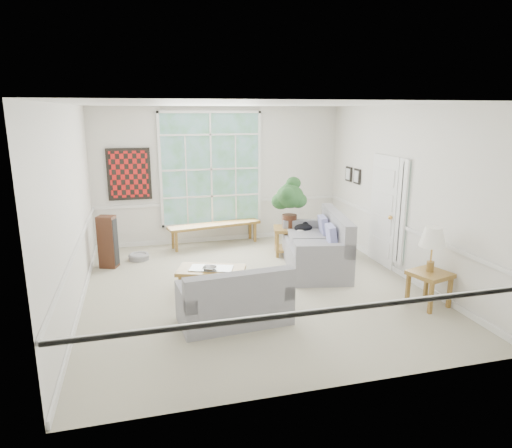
{
  "coord_description": "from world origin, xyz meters",
  "views": [
    {
      "loc": [
        -1.79,
        -7.0,
        2.9
      ],
      "look_at": [
        0.1,
        0.2,
        1.05
      ],
      "focal_mm": 32.0,
      "sensor_mm": 36.0,
      "label": 1
    }
  ],
  "objects": [
    {
      "name": "floor",
      "position": [
        0.0,
        0.0,
        -0.01
      ],
      "size": [
        5.5,
        6.0,
        0.01
      ],
      "primitive_type": "cube",
      "color": "#A8A38C",
      "rests_on": "ground"
    },
    {
      "name": "ceiling",
      "position": [
        0.0,
        0.0,
        3.0
      ],
      "size": [
        5.5,
        6.0,
        0.02
      ],
      "primitive_type": "cube",
      "color": "white",
      "rests_on": "ground"
    },
    {
      "name": "wall_back",
      "position": [
        0.0,
        3.0,
        1.5
      ],
      "size": [
        5.5,
        0.02,
        3.0
      ],
      "primitive_type": "cube",
      "color": "silver",
      "rests_on": "ground"
    },
    {
      "name": "wall_front",
      "position": [
        0.0,
        -3.0,
        1.5
      ],
      "size": [
        5.5,
        0.02,
        3.0
      ],
      "primitive_type": "cube",
      "color": "silver",
      "rests_on": "ground"
    },
    {
      "name": "wall_left",
      "position": [
        -2.75,
        0.0,
        1.5
      ],
      "size": [
        0.02,
        6.0,
        3.0
      ],
      "primitive_type": "cube",
      "color": "silver",
      "rests_on": "ground"
    },
    {
      "name": "wall_right",
      "position": [
        2.75,
        0.0,
        1.5
      ],
      "size": [
        0.02,
        6.0,
        3.0
      ],
      "primitive_type": "cube",
      "color": "silver",
      "rests_on": "ground"
    },
    {
      "name": "window_back",
      "position": [
        -0.2,
        2.96,
        1.65
      ],
      "size": [
        2.3,
        0.08,
        2.4
      ],
      "primitive_type": "cube",
      "color": "white",
      "rests_on": "wall_back"
    },
    {
      "name": "entry_door",
      "position": [
        2.71,
        0.6,
        1.05
      ],
      "size": [
        0.08,
        0.9,
        2.1
      ],
      "primitive_type": "cube",
      "color": "white",
      "rests_on": "floor"
    },
    {
      "name": "door_sidelight",
      "position": [
        2.71,
        -0.03,
        1.15
      ],
      "size": [
        0.08,
        0.26,
        1.9
      ],
      "primitive_type": "cube",
      "color": "white",
      "rests_on": "wall_right"
    },
    {
      "name": "wall_art",
      "position": [
        -1.95,
        2.95,
        1.6
      ],
      "size": [
        0.9,
        0.06,
        1.1
      ],
      "primitive_type": "cube",
      "color": "maroon",
      "rests_on": "wall_back"
    },
    {
      "name": "wall_frame_near",
      "position": [
        2.71,
        1.75,
        1.55
      ],
      "size": [
        0.04,
        0.26,
        0.32
      ],
      "primitive_type": "cube",
      "color": "black",
      "rests_on": "wall_right"
    },
    {
      "name": "wall_frame_far",
      "position": [
        2.71,
        2.15,
        1.55
      ],
      "size": [
        0.04,
        0.26,
        0.32
      ],
      "primitive_type": "cube",
      "color": "black",
      "rests_on": "wall_right"
    },
    {
      "name": "loveseat_right",
      "position": [
        1.36,
        0.63,
        0.53
      ],
      "size": [
        1.37,
        2.11,
        1.05
      ],
      "primitive_type": "cube",
      "rotation": [
        0.0,
        0.0,
        -0.2
      ],
      "color": "gray",
      "rests_on": "floor"
    },
    {
      "name": "loveseat_front",
      "position": [
        -0.58,
        -1.17,
        0.41
      ],
      "size": [
        1.59,
        0.92,
        0.82
      ],
      "primitive_type": "cube",
      "rotation": [
        0.0,
        0.0,
        0.09
      ],
      "color": "gray",
      "rests_on": "floor"
    },
    {
      "name": "coffee_table",
      "position": [
        -0.71,
        -0.01,
        0.2
      ],
      "size": [
        1.22,
        0.92,
        0.4
      ],
      "primitive_type": "cube",
      "rotation": [
        0.0,
        0.0,
        -0.34
      ],
      "color": "olive",
      "rests_on": "floor"
    },
    {
      "name": "pewter_bowl",
      "position": [
        -0.75,
        -0.08,
        0.44
      ],
      "size": [
        0.37,
        0.37,
        0.07
      ],
      "primitive_type": "imported",
      "rotation": [
        0.0,
        0.0,
        -0.45
      ],
      "color": "#A2A3A7",
      "rests_on": "coffee_table"
    },
    {
      "name": "window_bench",
      "position": [
        -0.2,
        2.65,
        0.24
      ],
      "size": [
        2.1,
        0.77,
        0.48
      ],
      "primitive_type": "cube",
      "rotation": [
        0.0,
        0.0,
        0.19
      ],
      "color": "olive",
      "rests_on": "floor"
    },
    {
      "name": "end_table",
      "position": [
        1.15,
        1.6,
        0.28
      ],
      "size": [
        0.69,
        0.69,
        0.57
      ],
      "primitive_type": "cube",
      "rotation": [
        0.0,
        0.0,
        -0.25
      ],
      "color": "olive",
      "rests_on": "floor"
    },
    {
      "name": "houseplant",
      "position": [
        1.19,
        1.65,
        1.09
      ],
      "size": [
        0.84,
        0.84,
        1.05
      ],
      "primitive_type": null,
      "rotation": [
        0.0,
        0.0,
        -0.57
      ],
      "color": "#244D23",
      "rests_on": "end_table"
    },
    {
      "name": "side_table",
      "position": [
        2.4,
        -1.39,
        0.27
      ],
      "size": [
        0.66,
        0.66,
        0.54
      ],
      "primitive_type": "cube",
      "rotation": [
        0.0,
        0.0,
        0.28
      ],
      "color": "olive",
      "rests_on": "floor"
    },
    {
      "name": "table_lamp",
      "position": [
        2.42,
        -1.35,
        0.88
      ],
      "size": [
        0.52,
        0.52,
        0.68
      ],
      "primitive_type": null,
      "rotation": [
        0.0,
        0.0,
        0.42
      ],
      "color": "silver",
      "rests_on": "side_table"
    },
    {
      "name": "pet_bed",
      "position": [
        -1.85,
        2.02,
        0.06
      ],
      "size": [
        0.53,
        0.53,
        0.12
      ],
      "primitive_type": "cylinder",
      "rotation": [
        0.0,
        0.0,
        -0.34
      ],
      "color": "gray",
      "rests_on": "floor"
    },
    {
      "name": "floor_speaker",
      "position": [
        -2.4,
        1.7,
        0.5
      ],
      "size": [
        0.38,
        0.34,
        1.0
      ],
      "primitive_type": "cube",
      "rotation": [
        0.0,
        0.0,
        -0.37
      ],
      "color": "#3F2114",
      "rests_on": "floor"
    },
    {
      "name": "cat",
      "position": [
        1.38,
        1.33,
        0.63
      ],
      "size": [
        0.41,
        0.31,
        0.18
      ],
      "primitive_type": "ellipsoid",
      "rotation": [
        0.0,
        0.0,
        0.11
      ],
      "color": "black",
      "rests_on": "loveseat_right"
    }
  ]
}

